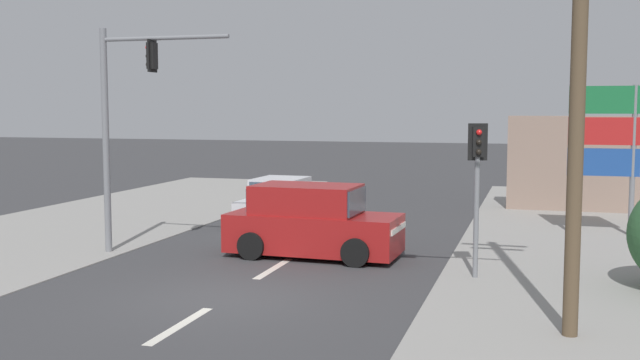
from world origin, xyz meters
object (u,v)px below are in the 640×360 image
object	(u,v)px
traffic_signal_mast	(123,111)
pedestal_signal_right_kerb	(477,174)
utility_pole_foreground_right	(572,14)
suv_oncoming_mid	(312,223)
sedan_receding_far	(281,203)
shopping_plaza_sign	(604,138)

from	to	relation	value
traffic_signal_mast	pedestal_signal_right_kerb	size ratio (longest dim) A/B	1.69
utility_pole_foreground_right	suv_oncoming_mid	xyz separation A→B (m)	(-6.14, 5.44, -4.57)
utility_pole_foreground_right	sedan_receding_far	bearing A→B (deg)	129.89
shopping_plaza_sign	sedan_receding_far	distance (m)	10.49
suv_oncoming_mid	sedan_receding_far	bearing A→B (deg)	117.46
shopping_plaza_sign	suv_oncoming_mid	size ratio (longest dim) A/B	1.00
pedestal_signal_right_kerb	sedan_receding_far	xyz separation A→B (m)	(-6.97, 6.44, -1.71)
pedestal_signal_right_kerb	utility_pole_foreground_right	bearing A→B (deg)	-66.15
shopping_plaza_sign	suv_oncoming_mid	distance (m)	9.73
traffic_signal_mast	shopping_plaza_sign	world-z (taller)	traffic_signal_mast
pedestal_signal_right_kerb	suv_oncoming_mid	distance (m)	4.82
suv_oncoming_mid	traffic_signal_mast	bearing A→B (deg)	-168.51
pedestal_signal_right_kerb	suv_oncoming_mid	bearing A→B (deg)	162.20
pedestal_signal_right_kerb	shopping_plaza_sign	size ratio (longest dim) A/B	0.77
traffic_signal_mast	shopping_plaza_sign	size ratio (longest dim) A/B	1.30
traffic_signal_mast	sedan_receding_far	world-z (taller)	traffic_signal_mast
pedestal_signal_right_kerb	suv_oncoming_mid	size ratio (longest dim) A/B	0.77
suv_oncoming_mid	sedan_receding_far	size ratio (longest dim) A/B	1.07
utility_pole_foreground_right	suv_oncoming_mid	size ratio (longest dim) A/B	2.21
utility_pole_foreground_right	pedestal_signal_right_kerb	xyz separation A→B (m)	(-1.79, 4.04, -3.03)
pedestal_signal_right_kerb	sedan_receding_far	size ratio (longest dim) A/B	0.83
utility_pole_foreground_right	suv_oncoming_mid	distance (m)	9.39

